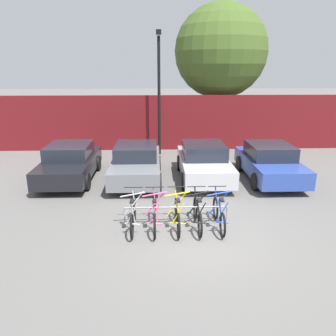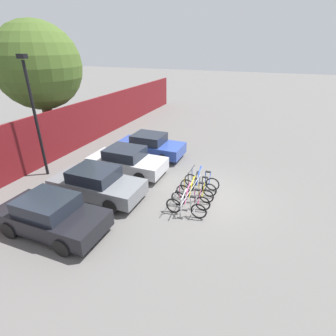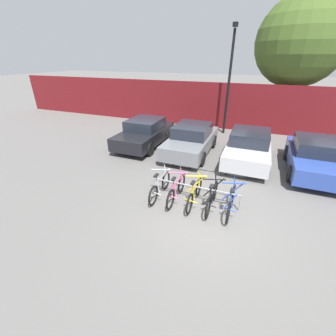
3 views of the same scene
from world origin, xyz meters
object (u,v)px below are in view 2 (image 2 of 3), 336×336
car_grey (97,183)px  tree_behind_hoarding (38,67)px  bicycle_silver (186,207)px  bicycle_pink (190,200)px  bicycle_blue (202,181)px  bicycle_yellow (195,193)px  lamp_post (34,112)px  car_black (51,215)px  car_blue (150,146)px  bicycle_black (198,187)px  bike_rack (191,191)px  car_silver (127,161)px

car_grey → tree_behind_hoarding: bearing=56.8°
bicycle_silver → bicycle_pink: same height
bicycle_pink → bicycle_blue: same height
bicycle_yellow → lamp_post: lamp_post is taller
car_black → tree_behind_hoarding: bearing=43.4°
lamp_post → bicycle_pink: bearing=-91.6°
car_grey → car_blue: 5.18m
bicycle_silver → car_black: (-2.72, 4.21, 0.31)m
bicycle_pink → bicycle_black: same height
car_grey → lamp_post: 4.76m
car_blue → lamp_post: bearing=136.4°
bike_rack → car_blue: bearing=44.5°
bicycle_black → car_blue: bearing=51.8°
car_blue → bicycle_silver: bearing=-142.0°
car_black → bicycle_silver: bearing=-57.1°
bicycle_silver → car_black: 5.02m
bicycle_silver → lamp_post: (0.80, 7.97, 2.90)m
car_silver → tree_behind_hoarding: size_ratio=0.53×
bicycle_yellow → bicycle_blue: (1.14, 0.00, 0.00)m
bicycle_black → car_blue: 5.14m
bicycle_black → car_black: 6.15m
bicycle_silver → lamp_post: bearing=80.3°
bike_rack → bicycle_black: size_ratio=1.69×
car_grey → bicycle_yellow: bearing=-71.9°
bicycle_pink → car_grey: size_ratio=0.42×
bicycle_silver → bicycle_blue: bearing=-4.0°
bicycle_black → car_grey: (-1.90, 4.09, 0.31)m
car_grey → car_silver: (2.63, 0.01, -0.00)m
bike_rack → car_black: car_black is taller
car_grey → bike_rack: bearing=-71.6°
bike_rack → tree_behind_hoarding: tree_behind_hoarding is taller
bicycle_blue → tree_behind_hoarding: size_ratio=0.23×
bicycle_black → car_blue: car_blue is taller
bicycle_pink → car_grey: bearing=98.8°
bike_rack → bicycle_pink: size_ratio=1.69×
bicycle_silver → car_silver: bearing=54.7°
bicycle_silver → car_blue: 6.41m
bicycle_yellow → bicycle_black: same height
bicycle_black → car_blue: (3.28, 3.94, 0.31)m
car_grey → tree_behind_hoarding: size_ratio=0.54×
car_silver → lamp_post: size_ratio=0.69×
bicycle_silver → bicycle_black: bearing=-4.0°
bicycle_black → lamp_post: (-0.96, 7.97, 2.90)m
lamp_post → tree_behind_hoarding: tree_behind_hoarding is taller
bicycle_yellow → car_blue: 5.51m
bicycle_silver → car_blue: size_ratio=0.43×
bike_rack → car_grey: bearing=108.4°
bicycle_silver → car_grey: 4.11m
bike_rack → car_silver: size_ratio=0.72×
tree_behind_hoarding → car_blue: bearing=-83.2°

